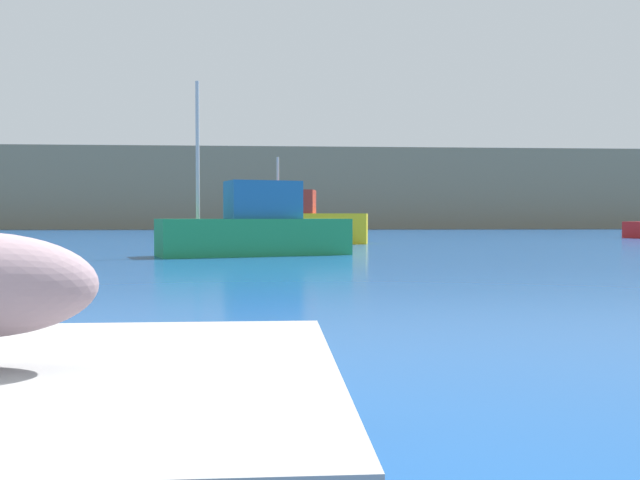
{
  "coord_description": "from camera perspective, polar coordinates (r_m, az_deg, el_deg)",
  "views": [
    {
      "loc": [
        1.97,
        -2.87,
        1.25
      ],
      "look_at": [
        3.28,
        15.83,
        0.63
      ],
      "focal_mm": 38.86,
      "sensor_mm": 36.0,
      "label": 1
    }
  ],
  "objects": [
    {
      "name": "fishing_boat_green",
      "position": [
        22.7,
        -5.28,
        0.94
      ],
      "size": [
        6.46,
        3.65,
        5.53
      ],
      "rotation": [
        0.0,
        0.0,
        3.45
      ],
      "color": "#1E8C4C",
      "rests_on": "ground"
    },
    {
      "name": "hillside_backdrop",
      "position": [
        80.04,
        -5.44,
        4.04
      ],
      "size": [
        140.0,
        17.83,
        8.5
      ],
      "primitive_type": "cube",
      "color": "#7F755B",
      "rests_on": "ground"
    },
    {
      "name": "fishing_boat_yellow",
      "position": [
        32.81,
        -1.03,
        1.41
      ],
      "size": [
        5.52,
        2.56,
        4.11
      ],
      "rotation": [
        0.0,
        0.0,
        2.96
      ],
      "color": "yellow",
      "rests_on": "ground"
    }
  ]
}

